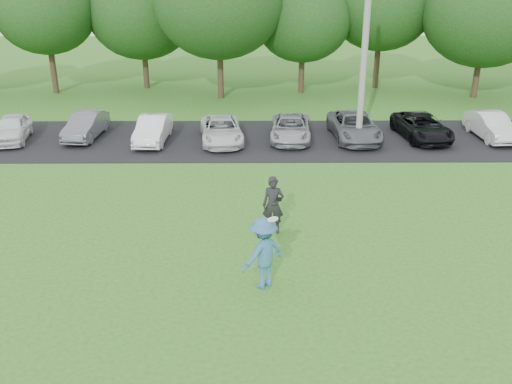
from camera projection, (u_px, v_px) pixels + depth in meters
ground at (257, 289)px, 14.95m from camera, size 100.00×100.00×0.00m
parking_lot at (254, 140)px, 26.94m from camera, size 32.00×6.50×0.03m
utility_pole at (366, 36)px, 24.25m from camera, size 0.28×0.28×9.83m
frisbee_player at (263, 253)px, 14.73m from camera, size 1.44×1.36×2.13m
camera_bystander at (273, 205)px, 17.69m from camera, size 0.72×0.52×1.84m
parked_cars at (286, 127)px, 26.67m from camera, size 30.50×4.72×1.25m
tree_row at (279, 12)px, 34.06m from camera, size 42.39×9.85×8.64m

